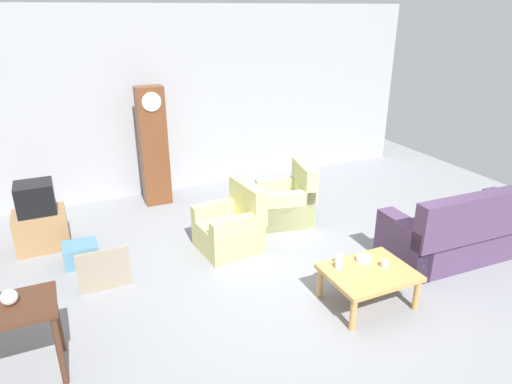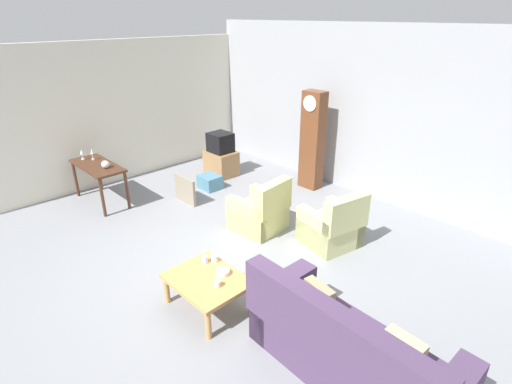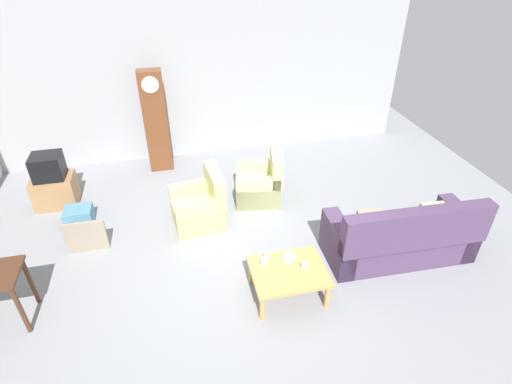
# 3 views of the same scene
# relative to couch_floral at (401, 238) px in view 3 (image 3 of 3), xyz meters

# --- Properties ---
(ground_plane) EXTENTS (10.40, 10.40, 0.00)m
(ground_plane) POSITION_rel_couch_floral_xyz_m (-2.26, 0.46, -0.35)
(ground_plane) COLOR gray
(garage_door_wall) EXTENTS (8.40, 0.16, 3.20)m
(garage_door_wall) POSITION_rel_couch_floral_xyz_m (-2.26, 4.06, 1.25)
(garage_door_wall) COLOR #9EA0A5
(garage_door_wall) RESTS_ON ground_plane
(couch_floral) EXTENTS (2.13, 0.94, 1.04)m
(couch_floral) POSITION_rel_couch_floral_xyz_m (0.00, 0.00, 0.00)
(couch_floral) COLOR #4C3856
(couch_floral) RESTS_ON ground_plane
(armchair_olive_near) EXTENTS (0.87, 0.84, 0.92)m
(armchair_olive_near) POSITION_rel_couch_floral_xyz_m (-2.73, 1.48, -0.05)
(armchair_olive_near) COLOR #CCC67A
(armchair_olive_near) RESTS_ON ground_plane
(armchair_olive_far) EXTENTS (0.93, 0.90, 0.92)m
(armchair_olive_far) POSITION_rel_couch_floral_xyz_m (-1.60, 1.95, -0.05)
(armchair_olive_far) COLOR #C3C782
(armchair_olive_far) RESTS_ON ground_plane
(coffee_table_wood) EXTENTS (0.96, 0.76, 0.42)m
(coffee_table_wood) POSITION_rel_couch_floral_xyz_m (-1.79, -0.33, 0.01)
(coffee_table_wood) COLOR tan
(coffee_table_wood) RESTS_ON ground_plane
(grandfather_clock) EXTENTS (0.44, 0.30, 1.99)m
(grandfather_clock) POSITION_rel_couch_floral_xyz_m (-3.29, 3.50, 0.65)
(grandfather_clock) COLOR brown
(grandfather_clock) RESTS_ON ground_plane
(tv_stand_cabinet) EXTENTS (0.68, 0.52, 0.54)m
(tv_stand_cabinet) POSITION_rel_couch_floral_xyz_m (-5.12, 2.59, -0.08)
(tv_stand_cabinet) COLOR #997047
(tv_stand_cabinet) RESTS_ON ground_plane
(tv_crt) EXTENTS (0.48, 0.44, 0.42)m
(tv_crt) POSITION_rel_couch_floral_xyz_m (-5.12, 2.59, 0.40)
(tv_crt) COLOR black
(tv_crt) RESTS_ON tv_stand_cabinet
(framed_picture_leaning) EXTENTS (0.60, 0.05, 0.52)m
(framed_picture_leaning) POSITION_rel_couch_floral_xyz_m (-4.46, 1.17, -0.09)
(framed_picture_leaning) COLOR gray
(framed_picture_leaning) RESTS_ON ground_plane
(storage_box_blue) EXTENTS (0.43, 0.37, 0.28)m
(storage_box_blue) POSITION_rel_couch_floral_xyz_m (-4.67, 1.92, -0.21)
(storage_box_blue) COLOR teal
(storage_box_blue) RESTS_ON ground_plane
(cup_white_porcelain) EXTENTS (0.09, 0.09, 0.09)m
(cup_white_porcelain) POSITION_rel_couch_floral_xyz_m (-2.00, -0.05, 0.11)
(cup_white_porcelain) COLOR white
(cup_white_porcelain) RESTS_ON coffee_table_wood
(cup_blue_rimmed) EXTENTS (0.08, 0.08, 0.09)m
(cup_blue_rimmed) POSITION_rel_couch_floral_xyz_m (-2.07, -0.15, 0.12)
(cup_blue_rimmed) COLOR silver
(cup_blue_rimmed) RESTS_ON coffee_table_wood
(cup_cream_tall) EXTENTS (0.08, 0.08, 0.08)m
(cup_cream_tall) POSITION_rel_couch_floral_xyz_m (-1.58, -0.34, 0.11)
(cup_cream_tall) COLOR beige
(cup_cream_tall) RESTS_ON coffee_table_wood
(bowl_white_stacked) EXTENTS (0.17, 0.17, 0.06)m
(bowl_white_stacked) POSITION_rel_couch_floral_xyz_m (-1.72, -0.14, 0.10)
(bowl_white_stacked) COLOR white
(bowl_white_stacked) RESTS_ON coffee_table_wood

